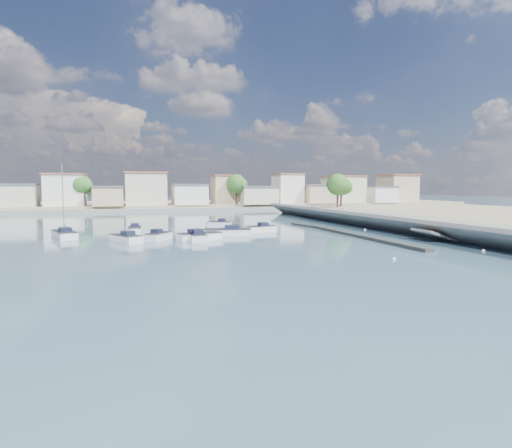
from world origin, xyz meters
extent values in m
plane|color=#325164|center=(0.00, 40.00, 0.00)|extent=(400.00, 400.00, 0.00)
cube|color=slate|center=(18.50, 13.00, 0.90)|extent=(5.00, 90.00, 1.80)
cube|color=slate|center=(14.15, 13.00, 0.90)|extent=(4.17, 90.00, 2.86)
cube|color=slate|center=(14.00, 4.00, 0.40)|extent=(5.31, 3.50, 1.94)
cube|color=black|center=(7.00, 10.00, 0.17)|extent=(1.00, 26.00, 0.35)
cube|color=black|center=(6.50, 24.00, 0.15)|extent=(2.00, 8.05, 0.30)
cube|color=gray|center=(0.00, 92.00, 0.70)|extent=(160.00, 40.00, 1.40)
cube|color=slate|center=(0.00, 71.00, 0.40)|extent=(160.00, 2.50, 0.80)
cube|color=beige|center=(-44.00, 76.00, 3.90)|extent=(8.00, 8.00, 5.00)
cube|color=#595960|center=(-44.00, 76.00, 6.58)|extent=(8.48, 8.48, 0.35)
cube|color=white|center=(-34.00, 78.00, 5.15)|extent=(9.00, 9.00, 7.50)
cube|color=#99513D|center=(-34.00, 78.00, 9.08)|extent=(9.54, 9.54, 0.35)
cube|color=tan|center=(-24.00, 75.00, 3.65)|extent=(7.00, 8.00, 4.50)
cube|color=#595960|center=(-24.00, 75.00, 6.08)|extent=(7.42, 8.48, 0.35)
cube|color=beige|center=(-15.00, 77.00, 5.40)|extent=(10.00, 9.00, 8.00)
cube|color=#99513D|center=(-15.00, 77.00, 9.58)|extent=(10.60, 9.54, 0.35)
cube|color=white|center=(-4.00, 76.00, 3.90)|extent=(8.50, 8.50, 5.00)
cube|color=#595960|center=(-4.00, 76.00, 6.58)|extent=(9.01, 9.01, 0.35)
cube|color=tan|center=(6.00, 79.00, 5.15)|extent=(6.50, 7.50, 7.50)
cube|color=#99513D|center=(6.00, 79.00, 9.08)|extent=(6.89, 7.95, 0.35)
cube|color=beige|center=(14.00, 75.00, 3.65)|extent=(9.50, 9.00, 4.50)
cube|color=#595960|center=(14.00, 75.00, 6.08)|extent=(10.07, 9.54, 0.35)
cube|color=white|center=(24.00, 78.00, 5.40)|extent=(7.00, 8.00, 8.00)
cube|color=#99513D|center=(24.00, 78.00, 9.58)|extent=(7.42, 8.48, 0.35)
cube|color=tan|center=(32.00, 76.00, 3.90)|extent=(8.00, 9.00, 5.00)
cube|color=#595960|center=(32.00, 76.00, 6.58)|extent=(8.48, 9.54, 0.35)
cube|color=beige|center=(41.00, 77.00, 5.15)|extent=(10.50, 8.50, 7.50)
cube|color=#99513D|center=(41.00, 77.00, 9.08)|extent=(11.13, 9.01, 0.35)
cube|color=white|center=(52.00, 75.00, 3.65)|extent=(7.50, 7.50, 4.50)
cube|color=#595960|center=(52.00, 75.00, 6.08)|extent=(7.95, 7.95, 0.35)
cube|color=tan|center=(60.00, 78.00, 5.40)|extent=(9.00, 9.50, 8.00)
cube|color=#99513D|center=(60.00, 78.00, 9.58)|extent=(9.54, 10.07, 0.35)
cylinder|color=#38281E|center=(-30.00, 75.00, 3.09)|extent=(0.44, 0.44, 3.38)
sphere|color=#23511B|center=(-30.00, 75.00, 6.43)|extent=(4.80, 4.80, 4.80)
sphere|color=#23511B|center=(-29.10, 74.40, 6.20)|extent=(3.60, 3.60, 3.60)
sphere|color=#23511B|center=(-30.75, 75.45, 6.58)|extent=(3.30, 3.30, 3.30)
cylinder|color=#38281E|center=(-12.00, 78.00, 2.86)|extent=(0.44, 0.44, 2.93)
sphere|color=#23511B|center=(-12.00, 78.00, 5.75)|extent=(4.16, 4.16, 4.16)
sphere|color=#23511B|center=(-11.22, 77.48, 5.56)|extent=(3.12, 3.12, 3.12)
sphere|color=#23511B|center=(-12.65, 78.39, 5.88)|extent=(2.86, 2.86, 2.86)
cylinder|color=#38281E|center=(8.00, 74.00, 3.20)|extent=(0.44, 0.44, 3.60)
sphere|color=#23511B|center=(8.00, 74.00, 6.76)|extent=(5.12, 5.12, 5.12)
sphere|color=#23511B|center=(8.96, 73.36, 6.52)|extent=(3.84, 3.84, 3.84)
sphere|color=#23511B|center=(7.20, 74.48, 6.92)|extent=(3.52, 3.52, 3.52)
cylinder|color=#38281E|center=(24.00, 77.00, 2.97)|extent=(0.44, 0.44, 3.15)
sphere|color=#23511B|center=(24.00, 77.00, 6.09)|extent=(4.48, 4.48, 4.48)
sphere|color=#23511B|center=(24.84, 76.44, 5.88)|extent=(3.36, 3.36, 3.36)
sphere|color=#23511B|center=(23.30, 77.42, 6.23)|extent=(3.08, 3.08, 3.08)
cylinder|color=#38281E|center=(40.00, 76.00, 2.75)|extent=(0.44, 0.44, 2.70)
sphere|color=#23511B|center=(40.00, 76.00, 5.42)|extent=(3.84, 3.84, 3.84)
sphere|color=#23511B|center=(40.72, 75.52, 5.24)|extent=(2.88, 2.88, 2.88)
sphere|color=#23511B|center=(39.40, 76.36, 5.54)|extent=(2.64, 2.64, 2.64)
cylinder|color=#38281E|center=(22.00, 44.00, 3.38)|extent=(0.44, 0.44, 3.15)
sphere|color=#23511B|center=(22.00, 44.00, 6.49)|extent=(4.48, 4.48, 4.48)
sphere|color=#23511B|center=(22.84, 43.44, 6.28)|extent=(3.36, 3.36, 3.36)
sphere|color=#23511B|center=(21.30, 44.42, 6.63)|extent=(3.08, 3.08, 3.08)
cylinder|color=#38281E|center=(26.00, 50.00, 3.26)|extent=(0.44, 0.44, 2.93)
sphere|color=#23511B|center=(26.00, 50.00, 6.15)|extent=(4.16, 4.16, 4.16)
sphere|color=#23511B|center=(26.78, 49.48, 5.96)|extent=(3.12, 3.12, 3.12)
sphere|color=#23511B|center=(25.35, 50.39, 6.29)|extent=(2.86, 2.86, 2.86)
cube|color=silver|center=(-19.77, 12.67, 0.30)|extent=(3.60, 4.70, 1.00)
cube|color=silver|center=(-20.66, 14.34, 0.30)|extent=(1.52, 1.52, 1.00)
cube|color=#262628|center=(-19.77, 12.67, 0.80)|extent=(3.63, 4.72, 0.08)
cube|color=#1A1D35|center=(-19.56, 12.28, 1.04)|extent=(1.57, 1.67, 0.48)
cube|color=silver|center=(-16.25, 13.90, 0.30)|extent=(3.38, 3.95, 1.00)
cube|color=silver|center=(-15.34, 15.22, 0.30)|extent=(1.25, 1.25, 1.00)
cube|color=#262628|center=(-16.25, 13.90, 0.80)|extent=(3.41, 3.97, 0.08)
cube|color=#1A1D35|center=(-16.46, 13.59, 1.04)|extent=(1.41, 1.46, 0.48)
cube|color=silver|center=(-7.73, 15.97, 0.30)|extent=(6.02, 3.11, 1.00)
cube|color=silver|center=(-10.17, 16.38, 0.30)|extent=(2.15, 2.15, 1.00)
cube|color=#262628|center=(-7.73, 15.97, 0.80)|extent=(6.02, 3.15, 0.08)
cube|color=#1A1D35|center=(-7.17, 15.87, 1.04)|extent=(1.92, 1.62, 0.48)
cube|color=silver|center=(-2.57, 18.59, 0.30)|extent=(4.31, 2.58, 1.00)
cube|color=silver|center=(-4.24, 18.17, 0.30)|extent=(1.60, 1.60, 1.00)
cube|color=#262628|center=(-2.57, 18.59, 0.80)|extent=(4.32, 2.61, 0.08)
cube|color=#1A1D35|center=(-2.18, 18.69, 1.04)|extent=(1.42, 1.29, 0.48)
cube|color=silver|center=(-12.11, 11.67, 0.30)|extent=(1.82, 4.22, 1.00)
cube|color=silver|center=(-12.04, 13.44, 0.30)|extent=(1.64, 1.64, 1.00)
cube|color=#262628|center=(-12.11, 11.67, 0.80)|extent=(1.85, 4.22, 0.08)
cube|color=#1A1D35|center=(-12.13, 11.25, 1.04)|extent=(1.07, 1.29, 0.48)
cube|color=silver|center=(-6.31, 27.40, 0.30)|extent=(3.78, 2.80, 1.00)
cube|color=silver|center=(-7.66, 28.05, 0.30)|extent=(1.27, 1.27, 1.00)
cube|color=#262628|center=(-6.31, 27.40, 0.80)|extent=(3.79, 2.82, 0.08)
cube|color=#1A1D35|center=(-5.99, 27.24, 1.04)|extent=(1.33, 1.24, 0.48)
cube|color=silver|center=(-18.70, 21.80, 0.30)|extent=(1.92, 4.31, 1.00)
cube|color=silver|center=(-18.85, 19.99, 0.30)|extent=(1.58, 1.58, 1.00)
cube|color=#262628|center=(-18.70, 21.80, 0.80)|extent=(1.95, 4.31, 0.08)
cube|color=#1A1D35|center=(-18.67, 22.21, 1.04)|extent=(1.08, 1.33, 0.48)
cube|color=silver|center=(-11.77, 12.51, 0.30)|extent=(5.26, 3.21, 1.00)
cube|color=silver|center=(-9.74, 13.09, 0.30)|extent=(1.85, 1.85, 1.00)
cube|color=#262628|center=(-11.77, 12.51, 0.80)|extent=(5.27, 3.25, 0.08)
cube|color=#1A1D35|center=(-12.24, 12.37, 1.04)|extent=(1.75, 1.56, 0.48)
cube|color=silver|center=(-26.80, 19.13, 0.30)|extent=(3.63, 6.13, 1.00)
cube|color=silver|center=(-27.59, 21.56, 0.30)|extent=(1.85, 1.85, 1.00)
cube|color=#262628|center=(-26.80, 19.13, 0.80)|extent=(3.67, 6.14, 0.08)
cube|color=#1A1D35|center=(-26.62, 18.57, 1.04)|extent=(1.68, 2.03, 0.48)
cylinder|color=silver|center=(-26.80, 19.13, 4.80)|extent=(0.12, 0.12, 8.00)
cylinder|color=silver|center=(-26.43, 17.98, 1.50)|extent=(0.81, 2.31, 0.08)
sphere|color=white|center=(12.33, -3.80, 0.05)|extent=(0.32, 0.32, 0.32)
sphere|color=white|center=(12.08, 16.65, 0.05)|extent=(0.32, 0.32, 0.32)
sphere|color=white|center=(1.56, -5.35, 0.05)|extent=(0.32, 0.32, 0.32)
sphere|color=white|center=(8.15, 16.50, 0.05)|extent=(0.32, 0.32, 0.32)
sphere|color=white|center=(2.34, 31.49, 0.05)|extent=(0.32, 0.32, 0.32)
sphere|color=white|center=(2.86, 32.43, 0.05)|extent=(0.32, 0.32, 0.32)
camera|label=1|loc=(-19.52, -35.64, 6.05)|focal=30.00mm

